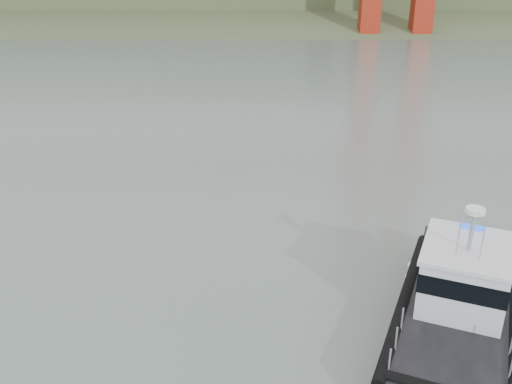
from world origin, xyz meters
TOP-DOWN VIEW (x-y plane):
  - ground at (0.00, 0.00)m, footprint 400.00×400.00m
  - patrol_boat at (8.34, 1.76)m, footprint 7.70×11.38m

SIDE VIEW (x-z plane):
  - ground at x=0.00m, z-range 0.00..0.00m
  - patrol_boat at x=8.34m, z-range -1.30..3.90m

